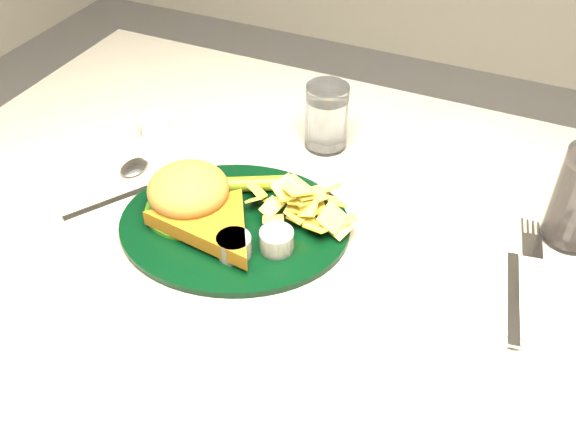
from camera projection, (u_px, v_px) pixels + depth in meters
name	position (u px, v px, depth m)	size (l,w,h in m)	color
table	(307.00, 392.00, 1.09)	(1.20, 0.80, 0.75)	#9E998F
dinner_plate	(234.00, 207.00, 0.83)	(0.31, 0.25, 0.07)	black
water_glass	(327.00, 117.00, 0.96)	(0.06, 0.06, 0.10)	white
fork_napkin	(515.00, 291.00, 0.76)	(0.15, 0.19, 0.01)	white
spoon	(107.00, 202.00, 0.88)	(0.04, 0.17, 0.01)	silver
ramekin	(155.00, 126.00, 1.01)	(0.04, 0.04, 0.03)	white
wrapped_straw	(324.00, 169.00, 0.94)	(0.17, 0.06, 0.01)	white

